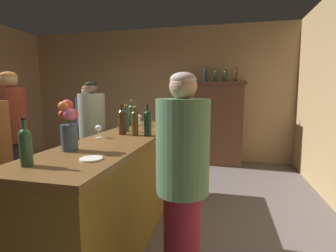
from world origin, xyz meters
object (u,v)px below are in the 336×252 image
Objects in this scene: wine_glass_mid at (98,129)px; patron_in_grey at (13,134)px; display_cabinet at (218,122)px; bartender at (182,183)px; display_bottle_center at (225,76)px; bar_counter at (125,185)px; wine_bottle_riesling at (148,122)px; display_bottle_left at (205,75)px; patron_by_cabinet at (93,134)px; wine_bottle_rose at (135,122)px; wine_bottle_malbec at (26,145)px; wine_bottle_pinot at (122,121)px; cheese_plate at (91,159)px; wine_glass_rear at (139,117)px; flower_arrangement at (69,125)px; wine_bottle_merlot at (126,120)px; wine_glass_front at (137,120)px; display_bottle_midleft at (215,76)px; wine_bottle_syrah at (131,114)px; patron_near_entrance at (90,130)px; display_bottle_midright at (236,76)px.

patron_in_grey reaches higher than wine_glass_mid.
display_cabinet reaches higher than bartender.
display_bottle_center is at bearing 0.00° from display_cabinet.
bar_counter is 1.63× the size of bartender.
wine_bottle_riesling is at bearing 17.80° from patron_in_grey.
patron_by_cabinet is (-1.40, -2.01, -0.94)m from display_bottle_left.
display_bottle_center reaches higher than wine_bottle_riesling.
wine_bottle_rose is 1.03× the size of wine_bottle_malbec.
display_cabinet is 5.25× the size of wine_bottle_riesling.
wine_bottle_pinot reaches higher than cheese_plate.
wine_glass_rear is (-0.20, 1.01, 0.61)m from bar_counter.
display_bottle_left reaches higher than flower_arrangement.
wine_bottle_merlot is 2.41× the size of wine_glass_rear.
patron_in_grey is at bearing -133.47° from display_cabinet.
display_bottle_center reaches higher than wine_bottle_merlot.
wine_glass_front is at bearing 122.50° from wine_bottle_riesling.
display_bottle_midleft reaches higher than cheese_plate.
patron_near_entrance is at bearing 150.42° from wine_bottle_syrah.
patron_in_grey is at bearing 147.29° from cheese_plate.
wine_glass_mid is 3.20m from display_bottle_midleft.
cheese_plate is at bearing -64.75° from wine_glass_mid.
patron_by_cabinet is (-0.63, -0.19, -0.24)m from wine_glass_rear.
patron_by_cabinet is (-0.92, 0.76, -0.29)m from wine_bottle_rose.
display_bottle_midright reaches higher than wine_bottle_pinot.
patron_in_grey is 1.06× the size of patron_by_cabinet.
display_cabinet is 2.74m from wine_bottle_merlot.
wine_bottle_pinot is 1.57m from patron_in_grey.
wine_bottle_rose is 1.72m from patron_in_grey.
patron_in_grey is at bearing -178.68° from wine_bottle_merlot.
wine_glass_front is 0.09× the size of patron_near_entrance.
flower_arrangement is at bearing -104.73° from display_bottle_midleft.
wine_bottle_syrah is at bearing 102.50° from cheese_plate.
patron_in_grey is (-1.55, -0.27, -0.19)m from wine_glass_front.
wine_bottle_syrah is 1.12× the size of wine_bottle_merlot.
bar_counter is 7.61× the size of wine_bottle_syrah.
display_bottle_center is (1.05, 2.55, 0.63)m from wine_bottle_merlot.
patron_by_cabinet is at bearing -134.79° from display_bottle_midright.
patron_in_grey reaches higher than cheese_plate.
display_bottle_left reaches higher than bar_counter.
wine_glass_mid is at bearing 115.25° from cheese_plate.
wine_bottle_rose is at bearing -105.34° from display_cabinet.
wine_glass_front is at bearing -111.36° from display_cabinet.
patron_in_grey reaches higher than wine_bottle_rose.
flower_arrangement is 1.68m from patron_by_cabinet.
patron_by_cabinet is at bearing 14.89° from patron_near_entrance.
wine_bottle_syrah is at bearing 28.28° from patron_by_cabinet.
display_bottle_center reaches higher than bartender.
wine_bottle_riesling is 1.10× the size of display_bottle_center.
wine_glass_rear is 2.38m from display_bottle_midright.
wine_bottle_syrah is 0.80m from wine_bottle_rose.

